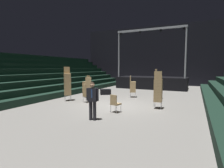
{
  "coord_description": "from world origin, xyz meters",
  "views": [
    {
      "loc": [
        4.45,
        -9.93,
        2.33
      ],
      "look_at": [
        0.15,
        -0.77,
        1.4
      ],
      "focal_mm": 28.58,
      "sensor_mm": 36.0,
      "label": 1
    }
  ],
  "objects_px": {
    "chair_stack_mid_left": "(158,90)",
    "chair_stack_mid_centre": "(67,84)",
    "stage_riser": "(152,82)",
    "chair_stack_mid_right": "(158,84)",
    "chair_stack_front_left": "(133,86)",
    "chair_stack_front_right": "(86,86)",
    "chair_stack_rear_left": "(87,90)",
    "man_with_tie": "(93,99)",
    "loose_chair_near_man": "(115,102)",
    "equipment_road_case": "(105,92)"
  },
  "relations": [
    {
      "from": "chair_stack_front_left",
      "to": "loose_chair_near_man",
      "type": "bearing_deg",
      "value": -8.73
    },
    {
      "from": "chair_stack_front_right",
      "to": "chair_stack_mid_centre",
      "type": "height_order",
      "value": "chair_stack_mid_centre"
    },
    {
      "from": "chair_stack_rear_left",
      "to": "chair_stack_mid_right",
      "type": "bearing_deg",
      "value": -20.45
    },
    {
      "from": "stage_riser",
      "to": "loose_chair_near_man",
      "type": "relative_size",
      "value": 7.97
    },
    {
      "from": "equipment_road_case",
      "to": "chair_stack_rear_left",
      "type": "bearing_deg",
      "value": -82.09
    },
    {
      "from": "chair_stack_front_left",
      "to": "equipment_road_case",
      "type": "relative_size",
      "value": 1.9
    },
    {
      "from": "man_with_tie",
      "to": "chair_stack_mid_right",
      "type": "xyz_separation_m",
      "value": [
        1.55,
        6.94,
        0.14
      ]
    },
    {
      "from": "chair_stack_mid_left",
      "to": "stage_riser",
      "type": "bearing_deg",
      "value": 101.6
    },
    {
      "from": "chair_stack_mid_centre",
      "to": "equipment_road_case",
      "type": "bearing_deg",
      "value": -151.78
    },
    {
      "from": "chair_stack_front_left",
      "to": "loose_chair_near_man",
      "type": "xyz_separation_m",
      "value": [
        0.71,
        -4.99,
        -0.33
      ]
    },
    {
      "from": "chair_stack_front_left",
      "to": "chair_stack_mid_right",
      "type": "xyz_separation_m",
      "value": [
        1.91,
        0.3,
        0.25
      ]
    },
    {
      "from": "chair_stack_front_left",
      "to": "chair_stack_front_right",
      "type": "height_order",
      "value": "same"
    },
    {
      "from": "chair_stack_front_right",
      "to": "chair_stack_mid_left",
      "type": "xyz_separation_m",
      "value": [
        5.87,
        -1.61,
        0.21
      ]
    },
    {
      "from": "chair_stack_mid_left",
      "to": "chair_stack_mid_centre",
      "type": "distance_m",
      "value": 6.25
    },
    {
      "from": "man_with_tie",
      "to": "chair_stack_mid_left",
      "type": "bearing_deg",
      "value": -134.85
    },
    {
      "from": "chair_stack_front_left",
      "to": "chair_stack_mid_left",
      "type": "height_order",
      "value": "chair_stack_mid_left"
    },
    {
      "from": "chair_stack_mid_centre",
      "to": "chair_stack_front_left",
      "type": "bearing_deg",
      "value": 176.52
    },
    {
      "from": "stage_riser",
      "to": "man_with_tie",
      "type": "bearing_deg",
      "value": -88.41
    },
    {
      "from": "stage_riser",
      "to": "chair_stack_rear_left",
      "type": "height_order",
      "value": "stage_riser"
    },
    {
      "from": "man_with_tie",
      "to": "chair_stack_rear_left",
      "type": "xyz_separation_m",
      "value": [
        -2.47,
        3.35,
        -0.11
      ]
    },
    {
      "from": "chair_stack_front_left",
      "to": "chair_stack_front_right",
      "type": "bearing_deg",
      "value": -81.66
    },
    {
      "from": "chair_stack_mid_left",
      "to": "chair_stack_mid_centre",
      "type": "bearing_deg",
      "value": 179.05
    },
    {
      "from": "equipment_road_case",
      "to": "loose_chair_near_man",
      "type": "distance_m",
      "value": 6.33
    },
    {
      "from": "stage_riser",
      "to": "man_with_tie",
      "type": "distance_m",
      "value": 13.54
    },
    {
      "from": "stage_riser",
      "to": "chair_stack_front_left",
      "type": "bearing_deg",
      "value": -89.91
    },
    {
      "from": "chair_stack_mid_left",
      "to": "chair_stack_mid_right",
      "type": "height_order",
      "value": "chair_stack_mid_right"
    },
    {
      "from": "stage_riser",
      "to": "man_with_tie",
      "type": "height_order",
      "value": "stage_riser"
    },
    {
      "from": "stage_riser",
      "to": "equipment_road_case",
      "type": "distance_m",
      "value": 7.02
    },
    {
      "from": "stage_riser",
      "to": "man_with_tie",
      "type": "xyz_separation_m",
      "value": [
        0.38,
        -13.53,
        0.25
      ]
    },
    {
      "from": "chair_stack_front_left",
      "to": "chair_stack_front_right",
      "type": "distance_m",
      "value": 3.65
    },
    {
      "from": "chair_stack_rear_left",
      "to": "equipment_road_case",
      "type": "height_order",
      "value": "chair_stack_rear_left"
    },
    {
      "from": "chair_stack_rear_left",
      "to": "chair_stack_mid_centre",
      "type": "bearing_deg",
      "value": 120.14
    },
    {
      "from": "stage_riser",
      "to": "chair_stack_mid_centre",
      "type": "distance_m",
      "value": 10.9
    },
    {
      "from": "chair_stack_mid_left",
      "to": "chair_stack_rear_left",
      "type": "distance_m",
      "value": 4.67
    },
    {
      "from": "chair_stack_front_right",
      "to": "loose_chair_near_man",
      "type": "distance_m",
      "value": 5.3
    },
    {
      "from": "loose_chair_near_man",
      "to": "chair_stack_front_left",
      "type": "bearing_deg",
      "value": 112.76
    },
    {
      "from": "chair_stack_front_left",
      "to": "chair_stack_mid_centre",
      "type": "bearing_deg",
      "value": -64.48
    },
    {
      "from": "man_with_tie",
      "to": "stage_riser",
      "type": "bearing_deg",
      "value": -100.99
    },
    {
      "from": "man_with_tie",
      "to": "chair_stack_front_right",
      "type": "height_order",
      "value": "man_with_tie"
    },
    {
      "from": "equipment_road_case",
      "to": "chair_stack_mid_right",
      "type": "bearing_deg",
      "value": -1.1
    },
    {
      "from": "man_with_tie",
      "to": "chair_stack_front_left",
      "type": "xyz_separation_m",
      "value": [
        -0.36,
        6.64,
        -0.11
      ]
    },
    {
      "from": "chair_stack_front_right",
      "to": "equipment_road_case",
      "type": "relative_size",
      "value": 1.9
    },
    {
      "from": "chair_stack_front_left",
      "to": "equipment_road_case",
      "type": "bearing_deg",
      "value": -115.31
    },
    {
      "from": "chair_stack_mid_centre",
      "to": "chair_stack_rear_left",
      "type": "xyz_separation_m",
      "value": [
        1.58,
        0.07,
        -0.34
      ]
    },
    {
      "from": "chair_stack_mid_centre",
      "to": "chair_stack_rear_left",
      "type": "bearing_deg",
      "value": 136.62
    },
    {
      "from": "chair_stack_mid_centre",
      "to": "stage_riser",
      "type": "bearing_deg",
      "value": -155.55
    },
    {
      "from": "stage_riser",
      "to": "chair_stack_mid_right",
      "type": "xyz_separation_m",
      "value": [
        1.92,
        -6.59,
        0.39
      ]
    },
    {
      "from": "stage_riser",
      "to": "chair_stack_mid_left",
      "type": "relative_size",
      "value": 3.53
    },
    {
      "from": "stage_riser",
      "to": "chair_stack_mid_right",
      "type": "distance_m",
      "value": 6.87
    },
    {
      "from": "equipment_road_case",
      "to": "stage_riser",
      "type": "bearing_deg",
      "value": 68.18
    }
  ]
}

